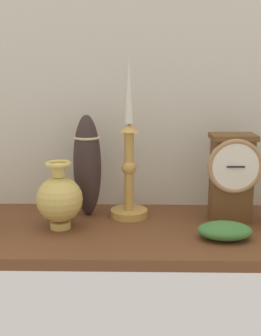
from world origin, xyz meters
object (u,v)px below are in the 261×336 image
object	(u,v)px
mantel_clock	(232,176)
tall_ceramic_vase	(87,165)
brass_vase_bulbous	(60,198)
candlestick_tall_center	(127,168)

from	to	relation	value
mantel_clock	tall_ceramic_vase	xyz separation A→B (cm)	(-34.51, 3.91, 1.56)
mantel_clock	tall_ceramic_vase	world-z (taller)	tall_ceramic_vase
brass_vase_bulbous	mantel_clock	bearing A→B (deg)	8.31
mantel_clock	brass_vase_bulbous	distance (cm)	40.42
mantel_clock	tall_ceramic_vase	bearing A→B (deg)	173.53
brass_vase_bulbous	candlestick_tall_center	bearing A→B (deg)	28.94
mantel_clock	brass_vase_bulbous	bearing A→B (deg)	-171.69
candlestick_tall_center	tall_ceramic_vase	xyz separation A→B (cm)	(-9.80, 1.39, 0.28)
mantel_clock	brass_vase_bulbous	size ratio (longest dim) A/B	1.34
candlestick_tall_center	tall_ceramic_vase	size ratio (longest dim) A/B	1.59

